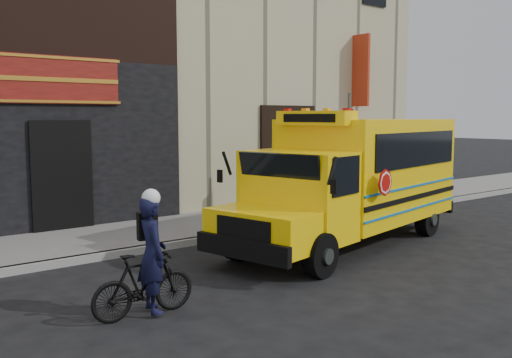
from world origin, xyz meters
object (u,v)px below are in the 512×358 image
Objects in this scene: school_bus at (355,176)px; cyclist at (152,258)px; sign_pole at (349,151)px; bicycle at (144,285)px.

cyclist is (-5.78, -1.36, -0.68)m from school_bus.
bicycle is (-7.98, -3.42, -1.42)m from sign_pole.
school_bus is 2.95m from sign_pole.
bicycle is (-5.91, -1.35, -1.05)m from school_bus.
school_bus reaches higher than bicycle.
school_bus is at bearing -66.05° from cyclist.
school_bus is at bearing -74.59° from bicycle.
sign_pole is 8.80m from bicycle.
sign_pole is at bearing -64.24° from bicycle.
sign_pole is at bearing -55.67° from cyclist.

